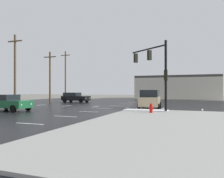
% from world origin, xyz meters
% --- Properties ---
extents(ground_plane, '(120.00, 120.00, 0.00)m').
position_xyz_m(ground_plane, '(0.00, 0.00, 0.00)').
color(ground_plane, slate).
extents(road_asphalt, '(44.00, 44.00, 0.02)m').
position_xyz_m(road_asphalt, '(0.00, 0.00, 0.01)').
color(road_asphalt, black).
rests_on(road_asphalt, ground_plane).
extents(snow_strip_curbside, '(4.00, 1.60, 0.06)m').
position_xyz_m(snow_strip_curbside, '(5.00, -4.00, 0.17)').
color(snow_strip_curbside, white).
rests_on(snow_strip_curbside, sidewalk_corner).
extents(lane_markings, '(36.15, 36.15, 0.01)m').
position_xyz_m(lane_markings, '(1.20, -1.38, 0.02)').
color(lane_markings, silver).
rests_on(lane_markings, road_asphalt).
extents(traffic_signal_mast, '(4.07, 3.52, 6.30)m').
position_xyz_m(traffic_signal_mast, '(5.86, -3.78, 4.32)').
color(traffic_signal_mast, black).
rests_on(traffic_signal_mast, sidewalk_corner).
extents(fire_hydrant, '(0.48, 0.26, 0.79)m').
position_xyz_m(fire_hydrant, '(5.87, -6.08, 0.54)').
color(fire_hydrant, red).
rests_on(fire_hydrant, sidewalk_corner).
extents(strip_building_background, '(18.08, 8.00, 5.18)m').
position_xyz_m(strip_building_background, '(5.23, 28.83, 2.59)').
color(strip_building_background, beige).
rests_on(strip_building_background, ground_plane).
extents(suv_tan, '(2.55, 4.98, 2.03)m').
position_xyz_m(suv_tan, '(4.71, -0.58, 1.09)').
color(suv_tan, tan).
rests_on(suv_tan, road_asphalt).
extents(sedan_black, '(4.63, 2.26, 1.58)m').
position_xyz_m(sedan_black, '(-9.09, 7.35, 0.85)').
color(sedan_black, black).
rests_on(sedan_black, road_asphalt).
extents(sedan_green, '(4.66, 2.36, 1.58)m').
position_xyz_m(sedan_green, '(-7.75, -7.89, 0.85)').
color(sedan_green, '#195933').
rests_on(sedan_green, road_asphalt).
extents(utility_pole_mid, '(2.20, 0.28, 8.96)m').
position_xyz_m(utility_pole_mid, '(-11.91, -2.62, 4.69)').
color(utility_pole_mid, brown).
rests_on(utility_pole_mid, ground_plane).
extents(utility_pole_far, '(2.20, 0.28, 8.05)m').
position_xyz_m(utility_pole_far, '(-12.36, 5.27, 4.23)').
color(utility_pole_far, brown).
rests_on(utility_pole_far, ground_plane).
extents(utility_pole_distant, '(2.20, 0.28, 10.00)m').
position_xyz_m(utility_pole_distant, '(-16.11, 15.79, 5.22)').
color(utility_pole_distant, brown).
rests_on(utility_pole_distant, ground_plane).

